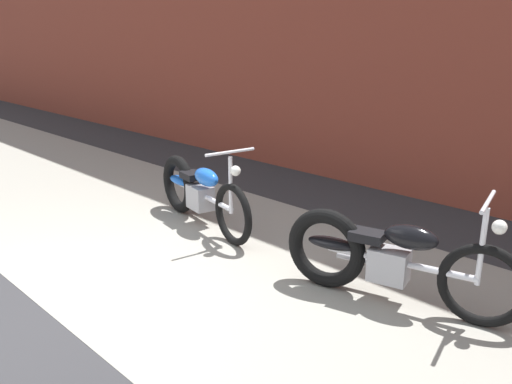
# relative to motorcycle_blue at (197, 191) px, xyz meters

# --- Properties ---
(ground_plane) EXTENTS (80.00, 80.00, 0.00)m
(ground_plane) POSITION_rel_motorcycle_blue_xyz_m (0.77, -2.22, -0.40)
(ground_plane) COLOR #2D2D30
(sidewalk_slab) EXTENTS (36.00, 3.50, 0.01)m
(sidewalk_slab) POSITION_rel_motorcycle_blue_xyz_m (0.77, -0.47, -0.40)
(sidewalk_slab) COLOR gray
(sidewalk_slab) RESTS_ON ground
(motorcycle_blue) EXTENTS (1.99, 0.69, 1.03)m
(motorcycle_blue) POSITION_rel_motorcycle_blue_xyz_m (0.00, 0.00, 0.00)
(motorcycle_blue) COLOR black
(motorcycle_blue) RESTS_ON ground
(motorcycle_black) EXTENTS (1.97, 0.75, 1.03)m
(motorcycle_black) POSITION_rel_motorcycle_blue_xyz_m (2.57, -0.11, 0.00)
(motorcycle_black) COLOR black
(motorcycle_black) RESTS_ON ground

